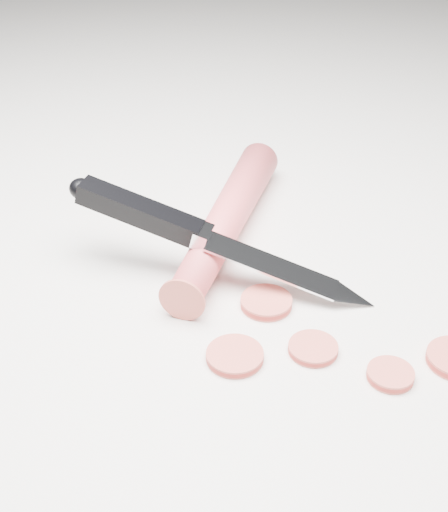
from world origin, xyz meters
name	(u,v)px	position (x,y,z in m)	size (l,w,h in m)	color
ground	(303,300)	(0.00, 0.00, 0.00)	(2.40, 2.40, 0.00)	silver
carrot	(227,219)	(-0.03, 0.10, 0.02)	(0.03, 0.03, 0.22)	#E1444C
carrot_slice_0	(235,356)	(-0.07, -0.04, 0.00)	(0.04, 0.04, 0.01)	#CE4D40
carrot_slice_1	(313,348)	(-0.02, -0.05, 0.00)	(0.03, 0.03, 0.01)	#CE4D40
carrot_slice_2	(390,375)	(0.02, -0.09, 0.00)	(0.03, 0.03, 0.01)	#CE4D40
carrot_slice_4	(266,303)	(-0.03, 0.00, 0.00)	(0.04, 0.04, 0.01)	#CE4D40
kitchen_knife	(220,239)	(-0.05, 0.05, 0.04)	(0.21, 0.16, 0.07)	silver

